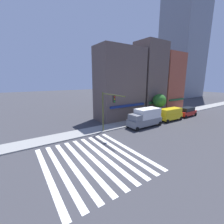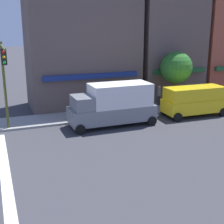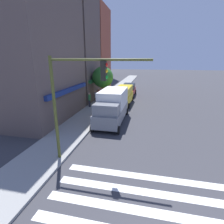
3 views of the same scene
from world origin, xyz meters
The scene contains 9 objects.
storefront_row centered at (18.91, 11.50, 7.23)m, with size 23.40×5.30×15.74m.
traffic_signal centered at (4.95, 5.14, 4.17)m, with size 0.32×5.27×6.03m.
box_truck_grey centered at (12.13, 4.70, 1.59)m, with size 6.20×2.42×3.04m.
van_yellow centered at (19.09, 4.70, 1.29)m, with size 5.05×2.22×2.34m.
suv_red centered at (24.88, 4.70, 1.03)m, with size 4.72×2.12×1.94m.
pedestrian_green_top centered at (16.30, 8.48, 1.07)m, with size 0.32×0.32×1.77m.
pedestrian_grey_coat centered at (17.91, 8.21, 1.07)m, with size 0.32×0.32×1.77m.
pedestrian_red_jacket centered at (19.46, 8.20, 1.07)m, with size 0.32×0.32×1.77m.
street_tree centered at (19.06, 7.50, 3.52)m, with size 2.76×2.76×4.77m.
Camera 3 is at (-3.50, 1.28, 5.87)m, focal length 28.00 mm.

